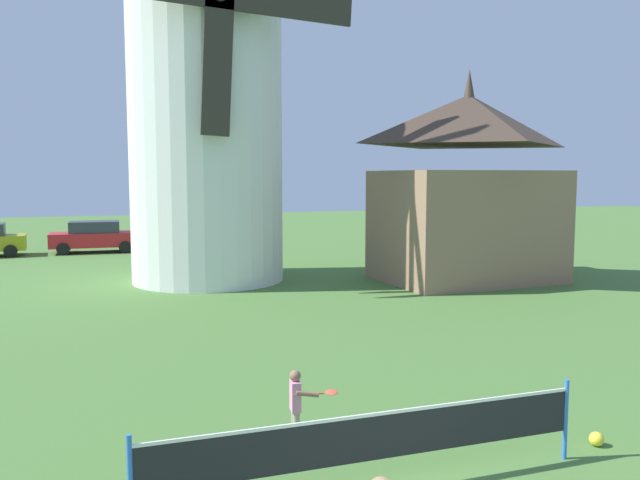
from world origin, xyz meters
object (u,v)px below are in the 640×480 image
player_far (297,402)px  stray_ball (596,439)px  tennis_net (374,437)px  parked_car_red (95,236)px  windmill (206,92)px  chapel (467,191)px

player_far → stray_ball: player_far is taller
tennis_net → parked_car_red: bearing=97.2°
windmill → stray_ball: 17.81m
tennis_net → player_far: (-0.47, 1.63, -0.07)m
tennis_net → parked_car_red: size_ratio=1.34×
windmill → player_far: windmill is taller
windmill → player_far: (-1.08, -14.81, -6.18)m
stray_ball → player_far: bearing=160.2°
stray_ball → tennis_net: bearing=-176.9°
tennis_net → chapel: 16.63m
stray_ball → parked_car_red: (-6.94, 26.66, 0.71)m
player_far → chapel: chapel is taller
windmill → parked_car_red: 12.66m
chapel → parked_car_red: bearing=133.9°
player_far → chapel: bearing=49.7°
windmill → parked_car_red: windmill is taller
windmill → chapel: size_ratio=1.81×
stray_ball → windmill: bearing=100.2°
chapel → windmill: bearing=161.1°
windmill → parked_car_red: (-4.03, 10.41, -5.98)m
tennis_net → stray_ball: (3.53, 0.19, -0.58)m
windmill → chapel: 10.04m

